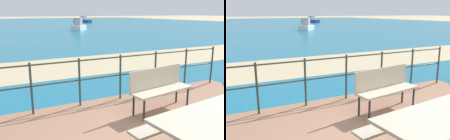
{
  "view_description": "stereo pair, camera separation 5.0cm",
  "coord_description": "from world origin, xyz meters",
  "views": [
    {
      "loc": [
        -2.59,
        -2.31,
        2.03
      ],
      "look_at": [
        -0.06,
        2.69,
        0.69
      ],
      "focal_mm": 38.78,
      "sensor_mm": 36.0,
      "label": 1
    },
    {
      "loc": [
        -2.54,
        -2.33,
        2.03
      ],
      "look_at": [
        -0.06,
        2.69,
        0.69
      ],
      "focal_mm": 38.78,
      "sensor_mm": 36.0,
      "label": 2
    }
  ],
  "objects": [
    {
      "name": "beach_strip",
      "position": [
        0.0,
        6.54,
        0.01
      ],
      "size": [
        54.03,
        3.99,
        0.01
      ],
      "primitive_type": "cube",
      "rotation": [
        0.0,
        0.0,
        -0.01
      ],
      "color": "tan",
      "rests_on": "ground"
    },
    {
      "name": "boat_mid",
      "position": [
        14.65,
        45.13,
        0.41
      ],
      "size": [
        2.62,
        4.99,
        1.34
      ],
      "rotation": [
        0.0,
        0.0,
        1.94
      ],
      "color": "#2D478C",
      "rests_on": "sea_water"
    },
    {
      "name": "park_bench",
      "position": [
        0.39,
        1.44,
        0.59
      ],
      "size": [
        1.44,
        0.6,
        0.87
      ],
      "rotation": [
        0.0,
        0.0,
        0.14
      ],
      "color": "#BCAD93",
      "rests_on": "patio_paving"
    },
    {
      "name": "picnic_table",
      "position": [
        -0.2,
        -0.44,
        0.64
      ],
      "size": [
        1.83,
        1.62,
        0.75
      ],
      "rotation": [
        0.0,
        0.0,
        0.11
      ],
      "color": "tan",
      "rests_on": "patio_paving"
    },
    {
      "name": "boat_near",
      "position": [
        6.8,
        24.72,
        0.44
      ],
      "size": [
        2.57,
        3.2,
        1.39
      ],
      "rotation": [
        0.0,
        0.0,
        0.96
      ],
      "color": "silver",
      "rests_on": "sea_water"
    },
    {
      "name": "railing_fence",
      "position": [
        0.0,
        2.39,
        0.7
      ],
      "size": [
        5.94,
        0.04,
        1.04
      ],
      "color": "#2D3833",
      "rests_on": "patio_paving"
    },
    {
      "name": "sea_water",
      "position": [
        0.0,
        40.0,
        0.01
      ],
      "size": [
        90.0,
        90.0,
        0.01
      ],
      "primitive_type": "cube",
      "color": "#196B8E",
      "rests_on": "ground"
    }
  ]
}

